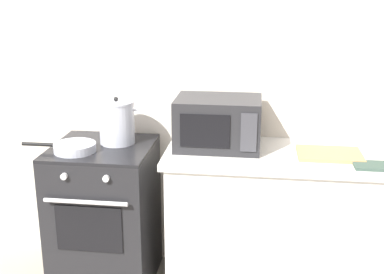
{
  "coord_description": "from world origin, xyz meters",
  "views": [
    {
      "loc": [
        0.57,
        -2.16,
        1.86
      ],
      "look_at": [
        0.2,
        0.6,
        1.0
      ],
      "focal_mm": 46.63,
      "sensor_mm": 36.0,
      "label": 1
    }
  ],
  "objects_px": {
    "oven_mitt": "(371,166)",
    "stock_pot": "(117,122)",
    "frying_pan": "(74,147)",
    "stove": "(105,215)",
    "microwave": "(218,123)",
    "cutting_board": "(329,154)"
  },
  "relations": [
    {
      "from": "frying_pan",
      "to": "microwave",
      "type": "height_order",
      "value": "microwave"
    },
    {
      "from": "stove",
      "to": "stock_pot",
      "type": "height_order",
      "value": "stock_pot"
    },
    {
      "from": "frying_pan",
      "to": "microwave",
      "type": "relative_size",
      "value": 0.89
    },
    {
      "from": "stock_pot",
      "to": "stove",
      "type": "bearing_deg",
      "value": -136.23
    },
    {
      "from": "stock_pot",
      "to": "cutting_board",
      "type": "height_order",
      "value": "stock_pot"
    },
    {
      "from": "stove",
      "to": "oven_mitt",
      "type": "height_order",
      "value": "oven_mitt"
    },
    {
      "from": "cutting_board",
      "to": "stove",
      "type": "bearing_deg",
      "value": -179.95
    },
    {
      "from": "oven_mitt",
      "to": "stock_pot",
      "type": "bearing_deg",
      "value": 170.78
    },
    {
      "from": "stock_pot",
      "to": "frying_pan",
      "type": "distance_m",
      "value": 0.31
    },
    {
      "from": "stove",
      "to": "stock_pot",
      "type": "bearing_deg",
      "value": 43.77
    },
    {
      "from": "microwave",
      "to": "cutting_board",
      "type": "height_order",
      "value": "microwave"
    },
    {
      "from": "stove",
      "to": "microwave",
      "type": "height_order",
      "value": "microwave"
    },
    {
      "from": "stock_pot",
      "to": "frying_pan",
      "type": "relative_size",
      "value": 0.68
    },
    {
      "from": "stock_pot",
      "to": "oven_mitt",
      "type": "bearing_deg",
      "value": -9.22
    },
    {
      "from": "frying_pan",
      "to": "oven_mitt",
      "type": "bearing_deg",
      "value": -1.39
    },
    {
      "from": "frying_pan",
      "to": "oven_mitt",
      "type": "distance_m",
      "value": 1.67
    },
    {
      "from": "stove",
      "to": "oven_mitt",
      "type": "bearing_deg",
      "value": -5.89
    },
    {
      "from": "stove",
      "to": "microwave",
      "type": "distance_m",
      "value": 0.93
    },
    {
      "from": "stove",
      "to": "frying_pan",
      "type": "distance_m",
      "value": 0.52
    },
    {
      "from": "frying_pan",
      "to": "cutting_board",
      "type": "distance_m",
      "value": 1.48
    },
    {
      "from": "microwave",
      "to": "stove",
      "type": "bearing_deg",
      "value": -173.54
    },
    {
      "from": "stove",
      "to": "oven_mitt",
      "type": "xyz_separation_m",
      "value": [
        1.54,
        -0.16,
        0.47
      ]
    }
  ]
}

